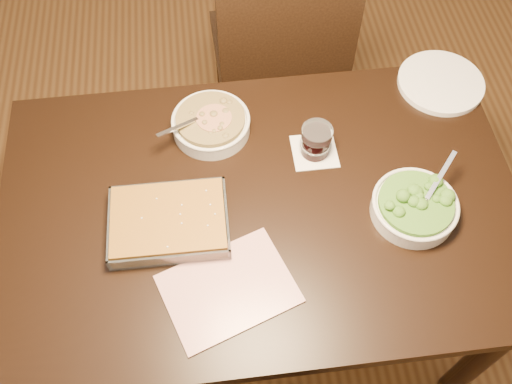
{
  "coord_description": "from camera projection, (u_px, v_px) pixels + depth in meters",
  "views": [
    {
      "loc": [
        -0.11,
        -0.79,
        2.05
      ],
      "look_at": [
        -0.01,
        0.01,
        0.8
      ],
      "focal_mm": 40.0,
      "sensor_mm": 36.0,
      "label": 1
    }
  ],
  "objects": [
    {
      "name": "ground",
      "position": [
        260.0,
        307.0,
        2.15
      ],
      "size": [
        4.0,
        4.0,
        0.0
      ],
      "primitive_type": "plane",
      "color": "#442813",
      "rests_on": "ground"
    },
    {
      "name": "table",
      "position": [
        261.0,
        221.0,
        1.6
      ],
      "size": [
        1.4,
        0.9,
        0.75
      ],
      "color": "black",
      "rests_on": "ground"
    },
    {
      "name": "magazine_a",
      "position": [
        228.0,
        289.0,
        1.39
      ],
      "size": [
        0.36,
        0.31,
        0.01
      ],
      "primitive_type": "cube",
      "rotation": [
        0.0,
        0.0,
        0.34
      ],
      "color": "#A12E36",
      "rests_on": "table"
    },
    {
      "name": "coaster",
      "position": [
        314.0,
        152.0,
        1.61
      ],
      "size": [
        0.12,
        0.12,
        0.0
      ],
      "primitive_type": "cube",
      "color": "white",
      "rests_on": "table"
    },
    {
      "name": "stew_bowl",
      "position": [
        211.0,
        123.0,
        1.63
      ],
      "size": [
        0.23,
        0.23,
        0.09
      ],
      "color": "silver",
      "rests_on": "table"
    },
    {
      "name": "broccoli_bowl",
      "position": [
        414.0,
        206.0,
        1.48
      ],
      "size": [
        0.23,
        0.23,
        0.09
      ],
      "color": "silver",
      "rests_on": "table"
    },
    {
      "name": "baking_dish",
      "position": [
        169.0,
        222.0,
        1.46
      ],
      "size": [
        0.31,
        0.23,
        0.05
      ],
      "rotation": [
        0.0,
        0.0,
        -0.02
      ],
      "color": "silver",
      "rests_on": "table"
    },
    {
      "name": "wine_tumbler",
      "position": [
        316.0,
        140.0,
        1.57
      ],
      "size": [
        0.09,
        0.09,
        0.1
      ],
      "color": "black",
      "rests_on": "coaster"
    },
    {
      "name": "dinner_plate",
      "position": [
        441.0,
        83.0,
        1.74
      ],
      "size": [
        0.26,
        0.26,
        0.02
      ],
      "primitive_type": "cylinder",
      "color": "white",
      "rests_on": "table"
    },
    {
      "name": "chair_far",
      "position": [
        280.0,
        51.0,
        2.1
      ],
      "size": [
        0.48,
        0.48,
        1.0
      ],
      "rotation": [
        0.0,
        0.0,
        3.17
      ],
      "color": "black",
      "rests_on": "ground"
    }
  ]
}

